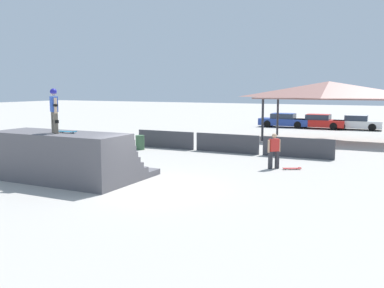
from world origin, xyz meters
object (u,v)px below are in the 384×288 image
Objects in this scene: skateboard_on_ground at (293,168)px; parked_car_white at (357,123)px; bystander_walking at (274,149)px; parked_car_blue at (284,121)px; parked_car_red at (319,122)px; skateboard_on_deck at (67,132)px; trash_bin at (140,142)px; skater_on_deck at (54,108)px.

skateboard_on_ground is 0.20× the size of parked_car_white.
parked_car_blue is (-4.68, 20.34, -0.29)m from bystander_walking.
parked_car_red is 1.10× the size of parked_car_white.
skateboard_on_deck is 9.05m from trash_bin.
skateboard_on_deck reaches higher than parked_car_white.
parked_car_blue reaches higher than trash_bin.
skateboard_on_deck is 0.18× the size of parked_car_blue.
parked_car_red is 3.16m from parked_car_white.
parked_car_red is at bearing -175.31° from parked_car_white.
bystander_walking is 20.82m from parked_car_white.
skater_on_deck reaches higher than bystander_walking.
parked_car_red reaches higher than trash_bin.
skateboard_on_deck is 0.52× the size of bystander_walking.
skater_on_deck is 28.60m from parked_car_white.
bystander_walking reaches higher than trash_bin.
parked_car_blue is 3.14m from parked_car_red.
parked_car_red is (5.22, 26.90, -2.29)m from skater_on_deck.
parked_car_blue reaches higher than skateboard_on_ground.
skater_on_deck is 0.38× the size of parked_car_red.
bystander_walking is at bearing -77.51° from parked_car_blue.
skater_on_deck is 2.00× the size of trash_bin.
skateboard_on_deck is at bearing -74.68° from trash_bin.
parked_car_white is at bearing -141.21° from bystander_walking.
trash_bin is (-9.55, 2.19, 0.37)m from skateboard_on_ground.
trash_bin is 21.11m from parked_car_white.
parked_car_blue is at bearing -177.64° from parked_car_red.
bystander_walking is 9.04m from trash_bin.
bystander_walking is 0.36× the size of parked_car_red.
parked_car_red is at bearing 113.56° from skater_on_deck.
skateboard_on_ground is at bearing -82.15° from parked_car_red.
bystander_walking is (6.75, 6.50, -2.00)m from skater_on_deck.
skateboard_on_deck reaches higher than trash_bin.
trash_bin is at bearing -110.49° from parked_car_red.
skater_on_deck is at bearing -94.89° from parked_car_blue.
trash_bin is at bearing -103.11° from parked_car_blue.
bystander_walking is at bearing 42.52° from skateboard_on_deck.
skateboard_on_deck is 8.99m from bystander_walking.
parked_car_red is at bearing 77.73° from skateboard_on_deck.
bystander_walking is 20.87m from parked_car_blue.
bystander_walking is at bearing -15.05° from trash_bin.
parked_car_white is (0.77, 20.60, 0.54)m from skateboard_on_ground.
parked_car_white is (7.96, 27.02, -1.38)m from skateboard_on_deck.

